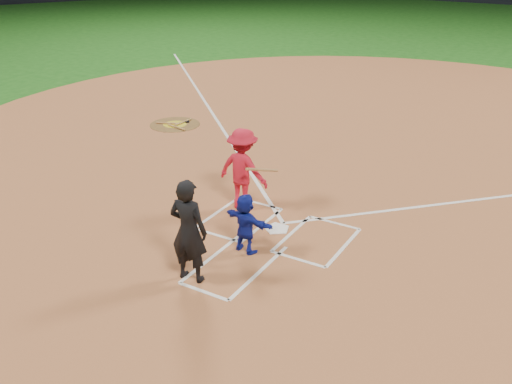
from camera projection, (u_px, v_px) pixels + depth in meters
The scene contains 13 objects.
ground at pixel (277, 229), 12.61m from camera, with size 120.00×120.00×0.00m, color #185214.
home_plate_dirt at pixel (372, 148), 17.30m from camera, with size 28.00×28.00×0.01m, color #9C5933.
home_plate at pixel (277, 229), 12.60m from camera, with size 0.60×0.60×0.02m, color white.
on_deck_circle at pixel (175, 124), 19.38m from camera, with size 1.70×1.70×0.01m, color brown.
on_deck_logo at pixel (175, 124), 19.38m from camera, with size 0.80×0.80×0.00m, color gold.
on_deck_bat_a at pixel (183, 122), 19.49m from camera, with size 0.06×0.06×0.84m, color olive.
on_deck_bat_b at pixel (168, 123), 19.38m from camera, with size 0.06×0.06×0.84m, color #A16B3B.
on_deck_bat_c at pixel (176, 127), 18.99m from camera, with size 0.06×0.06×0.84m, color #A2743B.
bat_weight_donut at pixel (187, 121), 19.59m from camera, with size 0.19×0.19×0.05m, color black.
catcher at pixel (246, 223), 11.48m from camera, with size 1.18×0.38×1.27m, color #13209A.
umpire at pixel (189, 231), 10.40m from camera, with size 0.74×0.49×2.04m, color black.
chalk_markings at pixel (363, 155), 16.74m from camera, with size 28.35×17.32×0.01m.
batter_at_plate at pixel (243, 169), 13.20m from camera, with size 1.46×0.91×1.95m.
Camera 1 is at (5.25, -9.80, 6.02)m, focal length 40.00 mm.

